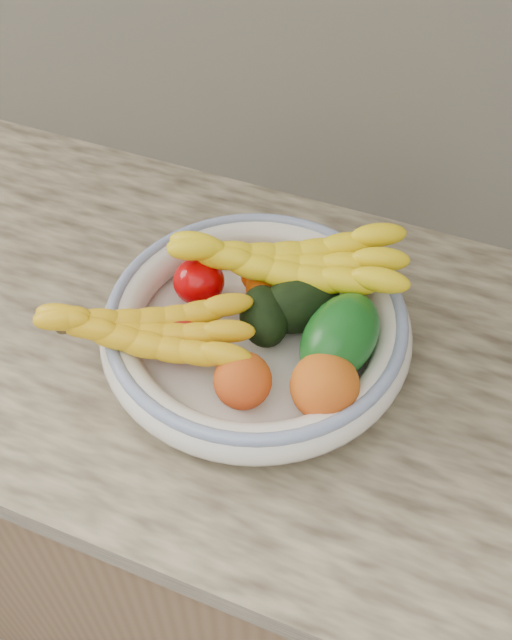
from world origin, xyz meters
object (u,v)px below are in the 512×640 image
object	(u,v)px
green_mango	(340,337)
banana_bunch_front	(147,335)
fruit_bowl	(256,326)
banana_bunch_back	(287,267)

from	to	relation	value
green_mango	banana_bunch_front	bearing A→B (deg)	-149.05
green_mango	banana_bunch_front	distance (m)	0.23
fruit_bowl	banana_bunch_back	world-z (taller)	banana_bunch_back
fruit_bowl	banana_bunch_front	xyz separation A→B (m)	(-0.10, -0.09, 0.03)
fruit_bowl	green_mango	xyz separation A→B (m)	(0.11, -0.00, 0.03)
banana_bunch_back	banana_bunch_front	world-z (taller)	banana_bunch_back
fruit_bowl	banana_bunch_front	distance (m)	0.14
fruit_bowl	banana_bunch_front	world-z (taller)	banana_bunch_front
banana_bunch_back	banana_bunch_front	bearing A→B (deg)	-142.56
fruit_bowl	green_mango	world-z (taller)	green_mango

